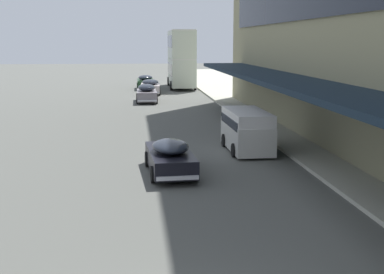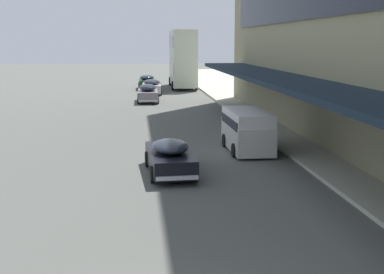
% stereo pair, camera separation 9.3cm
% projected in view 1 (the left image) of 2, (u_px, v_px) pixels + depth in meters
% --- Properties ---
extents(transit_bus_kerbside_front, '(2.93, 10.20, 6.43)m').
position_uv_depth(transit_bus_kerbside_front, '(181.00, 57.00, 60.13)').
color(transit_bus_kerbside_front, beige).
rests_on(transit_bus_kerbside_front, ground).
extents(sedan_trailing_near, '(1.82, 4.67, 1.58)m').
position_uv_depth(sedan_trailing_near, '(147.00, 93.00, 46.21)').
color(sedan_trailing_near, gray).
rests_on(sedan_trailing_near, ground).
extents(sedan_trailing_mid, '(2.10, 4.79, 1.50)m').
position_uv_depth(sedan_trailing_mid, '(150.00, 87.00, 53.18)').
color(sedan_trailing_mid, beige).
rests_on(sedan_trailing_mid, ground).
extents(sedan_oncoming_front, '(1.95, 4.62, 1.40)m').
position_uv_depth(sedan_oncoming_front, '(170.00, 156.00, 21.18)').
color(sedan_oncoming_front, black).
rests_on(sedan_oncoming_front, ground).
extents(sedan_far_back, '(1.90, 4.63, 1.57)m').
position_uv_depth(sedan_far_back, '(145.00, 82.00, 58.77)').
color(sedan_far_back, '#1F3E22').
rests_on(sedan_far_back, ground).
extents(vw_van, '(1.96, 4.57, 1.96)m').
position_uv_depth(vw_van, '(246.00, 128.00, 25.58)').
color(vw_van, beige).
rests_on(vw_van, ground).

